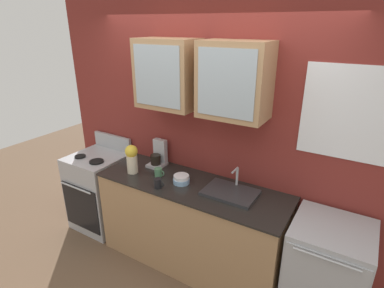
% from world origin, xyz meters
% --- Properties ---
extents(ground_plane, '(10.00, 10.00, 0.00)m').
position_xyz_m(ground_plane, '(0.00, 0.00, 0.00)').
color(ground_plane, brown).
extents(back_wall_unit, '(3.81, 0.46, 2.87)m').
position_xyz_m(back_wall_unit, '(0.01, 0.33, 1.54)').
color(back_wall_unit, maroon).
rests_on(back_wall_unit, ground_plane).
extents(counter, '(1.96, 0.65, 0.94)m').
position_xyz_m(counter, '(0.00, 0.00, 0.47)').
color(counter, '#A87F56').
rests_on(counter, ground_plane).
extents(stove_range, '(0.61, 0.66, 1.12)m').
position_xyz_m(stove_range, '(-1.33, -0.00, 0.48)').
color(stove_range, '#ADAFB5').
rests_on(stove_range, ground_plane).
extents(sink_faucet, '(0.49, 0.34, 0.22)m').
position_xyz_m(sink_faucet, '(0.41, 0.04, 0.96)').
color(sink_faucet, '#2D2D30').
rests_on(sink_faucet, counter).
extents(bowl_stack, '(0.16, 0.16, 0.08)m').
position_xyz_m(bowl_stack, '(-0.10, -0.02, 0.98)').
color(bowl_stack, '#8CB7E0').
rests_on(bowl_stack, counter).
extents(vase, '(0.13, 0.13, 0.31)m').
position_xyz_m(vase, '(-0.67, -0.09, 1.11)').
color(vase, beige).
rests_on(vase, counter).
extents(cup_near_sink, '(0.11, 0.07, 0.09)m').
position_xyz_m(cup_near_sink, '(-0.24, -0.21, 0.99)').
color(cup_near_sink, black).
rests_on(cup_near_sink, counter).
extents(cup_near_bowls, '(0.11, 0.08, 0.09)m').
position_xyz_m(cup_near_bowls, '(-0.37, -0.03, 0.99)').
color(cup_near_bowls, '#4C7F59').
rests_on(cup_near_bowls, counter).
extents(dishwasher, '(0.61, 0.63, 0.94)m').
position_xyz_m(dishwasher, '(1.31, -0.00, 0.47)').
color(dishwasher, '#ADAFB5').
rests_on(dishwasher, ground_plane).
extents(coffee_maker, '(0.17, 0.20, 0.29)m').
position_xyz_m(coffee_maker, '(-0.54, 0.20, 1.05)').
color(coffee_maker, '#B7B7BC').
rests_on(coffee_maker, counter).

